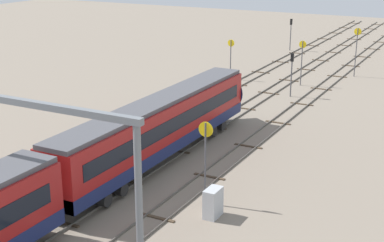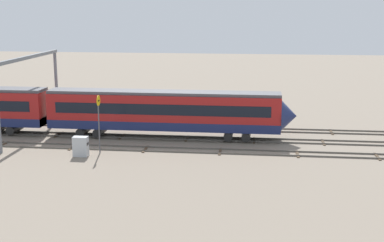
% 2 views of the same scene
% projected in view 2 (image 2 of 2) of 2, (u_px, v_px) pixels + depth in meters
% --- Properties ---
extents(ground_plane, '(196.04, 196.04, 0.00)m').
position_uv_depth(ground_plane, '(154.00, 138.00, 55.27)').
color(ground_plane, gray).
extents(track_near_foreground, '(180.04, 2.40, 0.16)m').
position_uv_depth(track_near_foreground, '(145.00, 149.00, 50.75)').
color(track_near_foreground, '#59544C').
rests_on(track_near_foreground, ground).
extents(track_with_train, '(180.04, 2.40, 0.16)m').
position_uv_depth(track_with_train, '(154.00, 137.00, 55.26)').
color(track_with_train, '#59544C').
rests_on(track_with_train, ground).
extents(track_middle, '(180.04, 2.40, 0.16)m').
position_uv_depth(track_middle, '(162.00, 127.00, 59.77)').
color(track_middle, '#59544C').
rests_on(track_middle, ground).
extents(overhead_gantry, '(0.40, 15.47, 8.43)m').
position_uv_depth(overhead_gantry, '(29.00, 77.00, 55.49)').
color(overhead_gantry, slate).
rests_on(overhead_gantry, ground).
extents(speed_sign_far_trackside, '(0.14, 0.98, 5.48)m').
position_uv_depth(speed_sign_far_trackside, '(99.00, 116.00, 48.85)').
color(speed_sign_far_trackside, '#4C4C51').
rests_on(speed_sign_far_trackside, ground).
extents(relay_cabinet, '(1.37, 0.79, 1.84)m').
position_uv_depth(relay_cabinet, '(81.00, 146.00, 48.38)').
color(relay_cabinet, '#B2B7BC').
rests_on(relay_cabinet, ground).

